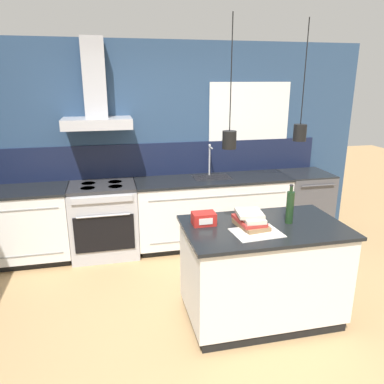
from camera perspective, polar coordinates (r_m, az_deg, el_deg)
The scene contains 11 objects.
ground_plane at distance 3.58m, azimuth -0.10°, elevation -19.81°, with size 16.00×16.00×0.00m, color tan.
wall_back at distance 4.90m, azimuth -5.74°, elevation 7.59°, with size 5.60×2.15×2.60m.
counter_run_left at distance 4.93m, azimuth -25.14°, elevation -4.72°, with size 1.24×0.64×0.91m.
counter_run_sink at distance 4.97m, azimuth 3.12°, elevation -2.87°, with size 2.01×0.64×1.32m.
oven_range at distance 4.80m, azimuth -13.22°, elevation -4.15°, with size 0.80×0.66×0.91m.
dishwasher at distance 5.46m, azimuth 16.54°, elevation -1.80°, with size 0.63×0.65×0.91m.
kitchen_island at distance 3.54m, azimuth 10.60°, elevation -11.84°, with size 1.41×0.85×0.91m.
bottle_on_island at distance 3.40m, azimuth 14.70°, elevation -2.19°, with size 0.07×0.07×0.35m.
book_stack at distance 3.28m, azimuth 8.87°, elevation -4.20°, with size 0.26×0.36×0.14m.
red_supply_box at distance 3.29m, azimuth 1.80°, elevation -4.06°, with size 0.20×0.15×0.11m.
paper_pile at distance 3.18m, azimuth 9.83°, elevation -6.13°, with size 0.42×0.33×0.01m.
Camera 1 is at (-0.63, -2.80, 2.14)m, focal length 35.00 mm.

